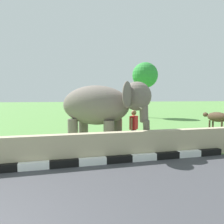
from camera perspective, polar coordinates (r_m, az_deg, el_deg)
barrier_parapet at (r=7.27m, az=-11.94°, el=-9.71°), size 28.00×0.36×1.00m
elephant at (r=9.14m, az=-2.49°, el=1.58°), size 3.93×3.68×2.84m
person_handler at (r=9.38m, az=5.81°, el=-3.94°), size 0.49×0.51×1.66m
cow_near at (r=16.06m, az=26.12°, el=-1.29°), size 0.94×1.93×1.23m
tree_distant at (r=24.10m, az=8.79°, el=9.53°), size 2.80×2.80×6.07m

